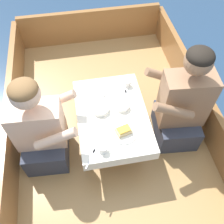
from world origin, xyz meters
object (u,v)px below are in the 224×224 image
Objects in this scene: person_port at (41,131)px; sandwich at (124,131)px; coffee_cup_port at (103,149)px; person_starboard at (182,106)px; coffee_cup_starboard at (127,83)px.

person_port is 7.04× the size of sandwich.
person_port is at bearing 149.28° from coffee_cup_port.
person_starboard reaches higher than coffee_cup_port.
coffee_cup_starboard is at bearing 27.80° from person_port.
coffee_cup_starboard is (-0.40, 0.34, 0.01)m from person_starboard.
sandwich is at bearing -105.54° from coffee_cup_starboard.
person_starboard is 7.67× the size of sandwich.
person_starboard is at bearing 16.43° from sandwich.
coffee_cup_port is (-0.18, -0.13, -0.00)m from sandwich.
coffee_cup_port is at bearing -26.94° from person_port.
person_starboard reaches higher than person_port.
sandwich is (0.65, -0.15, 0.05)m from person_port.
coffee_cup_port reaches higher than coffee_cup_starboard.
person_port is 0.55m from coffee_cup_port.
coffee_cup_starboard is (0.32, 0.63, -0.00)m from coffee_cup_port.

